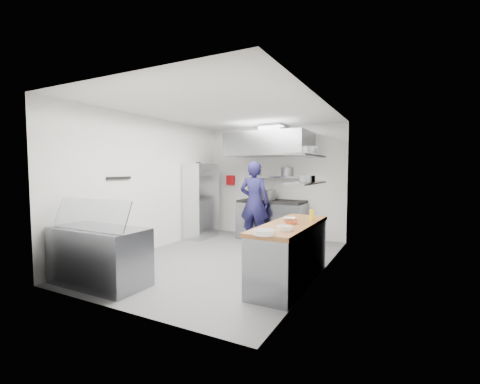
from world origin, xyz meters
The scene contains 35 objects.
floor centered at (0.00, 0.00, 0.00)m, with size 5.00×5.00×0.00m, color #5E5E60.
ceiling centered at (0.00, 0.00, 2.80)m, with size 5.00×5.00×0.00m, color silver.
wall_back centered at (0.00, 2.50, 1.40)m, with size 3.60×0.02×2.80m, color white.
wall_front centered at (0.00, -2.50, 1.40)m, with size 3.60×0.02×2.80m, color white.
wall_left centered at (-1.80, 0.00, 1.40)m, with size 5.00×0.02×2.80m, color white.
wall_right centered at (1.80, 0.00, 1.40)m, with size 5.00×0.02×2.80m, color white.
gas_range centered at (0.10, 2.10, 0.45)m, with size 1.60×0.80×0.90m, color gray.
cooktop centered at (0.10, 2.10, 0.93)m, with size 1.57×0.78×0.06m, color black.
stock_pot_left centered at (-0.24, 2.23, 1.06)m, with size 0.25×0.25×0.20m, color slate.
stock_pot_mid centered at (-0.02, 2.15, 1.08)m, with size 0.36×0.36×0.24m, color slate.
over_range_shelf centered at (0.10, 2.34, 1.52)m, with size 1.60×0.30×0.04m, color gray.
shelf_pot_a centered at (-0.48, 2.56, 1.63)m, with size 0.28×0.28×0.18m, color slate.
shelf_pot_b centered at (0.35, 2.53, 1.65)m, with size 0.34×0.34×0.22m, color slate.
extractor_hood centered at (0.10, 1.93, 2.30)m, with size 1.90×1.15×0.55m, color gray.
hood_duct centered at (0.10, 2.15, 2.68)m, with size 0.55×0.55×0.24m, color slate.
red_firebox centered at (-1.25, 2.44, 1.42)m, with size 0.22×0.10×0.26m, color #AB0D12.
chef centered at (-0.10, 1.51, 0.95)m, with size 0.69×0.46×1.90m, color #171540.
wire_rack centered at (-1.53, 1.44, 0.93)m, with size 0.50×0.90×1.85m, color silver.
rack_bin_a centered at (-1.53, 1.09, 0.80)m, with size 0.16×0.21×0.18m, color white.
rack_bin_b centered at (-1.53, 1.31, 1.30)m, with size 0.13×0.17×0.15m, color yellow.
rack_jar centered at (-1.48, 1.26, 1.80)m, with size 0.12×0.12×0.18m, color black.
knife_strip centered at (-1.78, -0.90, 1.55)m, with size 0.04×0.55×0.05m, color black.
prep_counter_base centered at (1.48, -0.60, 0.42)m, with size 0.62×2.00×0.84m, color gray.
prep_counter_top centered at (1.48, -0.60, 0.87)m, with size 0.65×2.04×0.06m, color brown.
plate_stack_a centered at (1.46, -1.56, 0.93)m, with size 0.26×0.26×0.06m, color white.
plate_stack_b centered at (1.58, -1.16, 0.93)m, with size 0.21×0.21×0.06m, color white.
copper_pan centered at (1.50, -0.62, 0.93)m, with size 0.17×0.17×0.06m, color #C85E38.
squeeze_bottle centered at (1.70, -0.21, 0.99)m, with size 0.06×0.06×0.18m, color yellow.
mixing_bowl centered at (1.38, -0.36, 0.92)m, with size 0.20×0.20×0.05m, color white.
wall_shelf_lower centered at (1.64, -0.30, 1.50)m, with size 0.30×1.30×0.04m, color gray.
wall_shelf_upper centered at (1.64, -0.30, 1.92)m, with size 0.30×1.30×0.04m, color gray.
shelf_pot_c centered at (1.71, -0.56, 1.57)m, with size 0.23×0.23×0.10m, color slate.
shelf_pot_d centered at (1.59, -0.01, 2.01)m, with size 0.25×0.25×0.14m, color slate.
display_case centered at (-1.00, -2.00, 0.42)m, with size 1.50×0.70×0.85m, color gray.
display_glass centered at (-1.00, -2.12, 1.07)m, with size 1.47×0.02×0.45m, color silver.
Camera 1 is at (3.01, -5.18, 1.71)m, focal length 24.00 mm.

